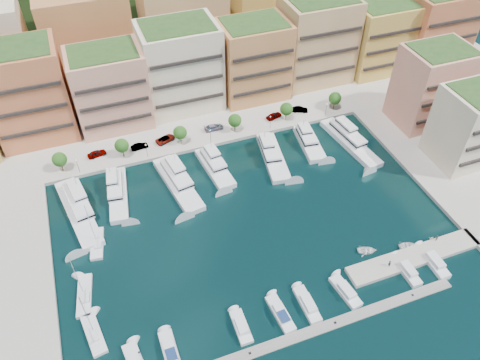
% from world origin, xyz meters
% --- Properties ---
extents(ground, '(400.00, 400.00, 0.00)m').
position_xyz_m(ground, '(0.00, 0.00, 0.00)').
color(ground, black).
rests_on(ground, ground).
extents(north_quay, '(220.00, 64.00, 2.00)m').
position_xyz_m(north_quay, '(0.00, 62.00, 0.00)').
color(north_quay, '#9E998E').
rests_on(north_quay, ground).
extents(hillside, '(240.00, 40.00, 58.00)m').
position_xyz_m(hillside, '(0.00, 110.00, 0.00)').
color(hillside, '#203214').
rests_on(hillside, ground).
extents(south_pontoon, '(72.00, 2.20, 0.35)m').
position_xyz_m(south_pontoon, '(-3.00, -30.00, 0.00)').
color(south_pontoon, gray).
rests_on(south_pontoon, ground).
extents(finger_pier, '(32.00, 5.00, 2.00)m').
position_xyz_m(finger_pier, '(30.00, -22.00, 0.00)').
color(finger_pier, '#9E998E').
rests_on(finger_pier, ground).
extents(apartment_1, '(20.00, 16.50, 26.80)m').
position_xyz_m(apartment_1, '(-44.00, 51.99, 14.31)').
color(apartment_1, '#CB7143').
rests_on(apartment_1, north_quay).
extents(apartment_2, '(20.00, 15.50, 22.80)m').
position_xyz_m(apartment_2, '(-23.00, 49.99, 12.31)').
color(apartment_2, tan).
rests_on(apartment_2, north_quay).
extents(apartment_3, '(22.00, 16.50, 25.80)m').
position_xyz_m(apartment_3, '(-2.00, 51.99, 13.81)').
color(apartment_3, '#FAE9C1').
rests_on(apartment_3, north_quay).
extents(apartment_4, '(20.00, 15.50, 23.80)m').
position_xyz_m(apartment_4, '(20.00, 49.99, 12.81)').
color(apartment_4, '#D68A50').
rests_on(apartment_4, north_quay).
extents(apartment_5, '(22.00, 16.50, 26.80)m').
position_xyz_m(apartment_5, '(42.00, 51.99, 14.31)').
color(apartment_5, '#DAB573').
rests_on(apartment_5, north_quay).
extents(apartment_6, '(20.00, 15.50, 22.80)m').
position_xyz_m(apartment_6, '(64.00, 49.99, 12.31)').
color(apartment_6, gold).
rests_on(apartment_6, north_quay).
extents(apartment_7, '(22.00, 16.50, 24.80)m').
position_xyz_m(apartment_7, '(84.00, 47.99, 13.31)').
color(apartment_7, '#CB7143').
rests_on(apartment_7, north_quay).
extents(apartment_east_a, '(18.00, 14.50, 22.80)m').
position_xyz_m(apartment_east_a, '(62.00, 19.99, 12.31)').
color(apartment_east_a, tan).
rests_on(apartment_east_a, east_quay).
extents(apartment_east_b, '(18.00, 14.50, 20.80)m').
position_xyz_m(apartment_east_b, '(62.00, 1.99, 11.31)').
color(apartment_east_b, '#FAE9C1').
rests_on(apartment_east_b, east_quay).
extents(backblock_1, '(26.00, 18.00, 30.00)m').
position_xyz_m(backblock_1, '(-25.00, 74.00, 16.00)').
color(backblock_1, '#D68A50').
rests_on(backblock_1, north_quay).
extents(backblock_2, '(26.00, 18.00, 30.00)m').
position_xyz_m(backblock_2, '(5.00, 74.00, 16.00)').
color(backblock_2, '#DAB573').
rests_on(backblock_2, north_quay).
extents(backblock_3, '(26.00, 18.00, 30.00)m').
position_xyz_m(backblock_3, '(35.00, 74.00, 16.00)').
color(backblock_3, gold).
rests_on(backblock_3, north_quay).
extents(tree_0, '(3.80, 3.80, 5.65)m').
position_xyz_m(tree_0, '(-40.00, 33.50, 4.74)').
color(tree_0, '#473323').
rests_on(tree_0, north_quay).
extents(tree_1, '(3.80, 3.80, 5.65)m').
position_xyz_m(tree_1, '(-24.00, 33.50, 4.74)').
color(tree_1, '#473323').
rests_on(tree_1, north_quay).
extents(tree_2, '(3.80, 3.80, 5.65)m').
position_xyz_m(tree_2, '(-8.00, 33.50, 4.74)').
color(tree_2, '#473323').
rests_on(tree_2, north_quay).
extents(tree_3, '(3.80, 3.80, 5.65)m').
position_xyz_m(tree_3, '(8.00, 33.50, 4.74)').
color(tree_3, '#473323').
rests_on(tree_3, north_quay).
extents(tree_4, '(3.80, 3.80, 5.65)m').
position_xyz_m(tree_4, '(24.00, 33.50, 4.74)').
color(tree_4, '#473323').
rests_on(tree_4, north_quay).
extents(tree_5, '(3.80, 3.80, 5.65)m').
position_xyz_m(tree_5, '(40.00, 33.50, 4.74)').
color(tree_5, '#473323').
rests_on(tree_5, north_quay).
extents(lamppost_0, '(0.30, 0.30, 4.20)m').
position_xyz_m(lamppost_0, '(-36.00, 31.20, 3.83)').
color(lamppost_0, black).
rests_on(lamppost_0, north_quay).
extents(lamppost_1, '(0.30, 0.30, 4.20)m').
position_xyz_m(lamppost_1, '(-18.00, 31.20, 3.83)').
color(lamppost_1, black).
rests_on(lamppost_1, north_quay).
extents(lamppost_2, '(0.30, 0.30, 4.20)m').
position_xyz_m(lamppost_2, '(0.00, 31.20, 3.83)').
color(lamppost_2, black).
rests_on(lamppost_2, north_quay).
extents(lamppost_3, '(0.30, 0.30, 4.20)m').
position_xyz_m(lamppost_3, '(18.00, 31.20, 3.83)').
color(lamppost_3, black).
rests_on(lamppost_3, north_quay).
extents(lamppost_4, '(0.30, 0.30, 4.20)m').
position_xyz_m(lamppost_4, '(36.00, 31.20, 3.83)').
color(lamppost_4, black).
rests_on(lamppost_4, north_quay).
extents(yacht_0, '(9.29, 24.69, 7.30)m').
position_xyz_m(yacht_0, '(-37.92, 17.93, 1.21)').
color(yacht_0, white).
rests_on(yacht_0, ground).
extents(yacht_1, '(6.83, 19.17, 7.30)m').
position_xyz_m(yacht_1, '(-27.96, 20.36, 1.09)').
color(yacht_1, white).
rests_on(yacht_1, ground).
extents(yacht_2, '(8.50, 22.36, 7.30)m').
position_xyz_m(yacht_2, '(-12.99, 19.01, 1.21)').
color(yacht_2, white).
rests_on(yacht_2, ground).
extents(yacht_3, '(6.47, 17.16, 7.30)m').
position_xyz_m(yacht_3, '(-2.25, 21.32, 1.21)').
color(yacht_3, white).
rests_on(yacht_3, ground).
extents(yacht_4, '(8.13, 20.12, 7.30)m').
position_xyz_m(yacht_4, '(13.86, 19.99, 1.09)').
color(yacht_4, white).
rests_on(yacht_4, ground).
extents(yacht_5, '(6.88, 16.04, 7.30)m').
position_xyz_m(yacht_5, '(25.81, 21.89, 1.21)').
color(yacht_5, white).
rests_on(yacht_5, ground).
extents(yacht_6, '(7.49, 23.41, 7.30)m').
position_xyz_m(yacht_6, '(36.68, 18.46, 1.21)').
color(yacht_6, white).
rests_on(yacht_6, ground).
extents(cruiser_1, '(2.80, 8.45, 2.66)m').
position_xyz_m(cruiser_1, '(-25.87, -24.61, 0.57)').
color(cruiser_1, silver).
rests_on(cruiser_1, ground).
extents(cruiser_3, '(2.68, 7.40, 2.55)m').
position_xyz_m(cruiser_3, '(-11.68, -24.58, 0.55)').
color(cruiser_3, silver).
rests_on(cruiser_3, ground).
extents(cruiser_4, '(3.17, 8.93, 2.66)m').
position_xyz_m(cruiser_4, '(-3.33, -24.62, 0.57)').
color(cruiser_4, silver).
rests_on(cruiser_4, ground).
extents(cruiser_5, '(2.55, 8.63, 2.55)m').
position_xyz_m(cruiser_5, '(2.58, -24.59, 0.55)').
color(cruiser_5, silver).
rests_on(cruiser_5, ground).
extents(cruiser_6, '(3.70, 8.54, 2.55)m').
position_xyz_m(cruiser_6, '(11.35, -24.59, 0.55)').
color(cruiser_6, silver).
rests_on(cruiser_6, ground).
extents(cruiser_8, '(2.51, 8.21, 2.55)m').
position_xyz_m(cruiser_8, '(26.26, -24.59, 0.55)').
color(cruiser_8, silver).
rests_on(cruiser_8, ground).
extents(cruiser_9, '(2.85, 9.21, 2.55)m').
position_xyz_m(cruiser_9, '(33.12, -24.60, 0.55)').
color(cruiser_9, silver).
rests_on(cruiser_9, ground).
extents(sailboat_2, '(4.21, 9.36, 13.20)m').
position_xyz_m(sailboat_2, '(-35.11, 6.07, 0.31)').
color(sailboat_2, white).
rests_on(sailboat_2, ground).
extents(sailboat_0, '(4.22, 9.71, 13.20)m').
position_xyz_m(sailboat_0, '(-38.80, -16.10, 0.31)').
color(sailboat_0, white).
rests_on(sailboat_0, ground).
extents(sailboat_1, '(4.39, 10.52, 13.20)m').
position_xyz_m(sailboat_1, '(-39.45, -6.74, 0.31)').
color(sailboat_1, white).
rests_on(sailboat_1, ground).
extents(tender_3, '(1.78, 1.66, 0.76)m').
position_xyz_m(tender_3, '(36.90, -18.96, 0.38)').
color(tender_3, beige).
rests_on(tender_3, ground).
extents(tender_2, '(4.99, 4.07, 0.91)m').
position_xyz_m(tender_2, '(30.62, -19.00, 0.45)').
color(tender_2, white).
rests_on(tender_2, ground).
extents(tender_0, '(5.20, 4.44, 0.91)m').
position_xyz_m(tender_0, '(21.20, -16.86, 0.46)').
color(tender_0, white).
rests_on(tender_0, ground).
extents(car_0, '(5.25, 2.85, 1.70)m').
position_xyz_m(car_0, '(-30.78, 36.20, 1.85)').
color(car_0, gray).
rests_on(car_0, north_quay).
extents(car_1, '(4.76, 1.97, 1.53)m').
position_xyz_m(car_1, '(-19.30, 35.27, 1.77)').
color(car_1, gray).
rests_on(car_1, north_quay).
extents(car_2, '(6.21, 4.39, 1.57)m').
position_xyz_m(car_2, '(-11.85, 35.91, 1.79)').
color(car_2, gray).
rests_on(car_2, north_quay).
extents(car_3, '(5.72, 2.53, 1.63)m').
position_xyz_m(car_3, '(2.54, 36.28, 1.82)').
color(car_3, gray).
rests_on(car_3, north_quay).
extents(car_4, '(5.31, 3.25, 1.69)m').
position_xyz_m(car_4, '(21.07, 35.42, 1.84)').
color(car_4, gray).
rests_on(car_4, north_quay).
extents(car_5, '(4.98, 3.40, 1.56)m').
position_xyz_m(car_5, '(29.65, 35.63, 1.78)').
color(car_5, gray).
rests_on(car_5, north_quay).
extents(person_0, '(0.51, 0.69, 1.76)m').
position_xyz_m(person_0, '(23.06, -22.40, 1.88)').
color(person_0, '#222D44').
rests_on(person_0, finger_pier).
extents(person_1, '(0.95, 0.85, 1.60)m').
position_xyz_m(person_1, '(37.03, -20.00, 1.80)').
color(person_1, '#48342B').
rests_on(person_1, finger_pier).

